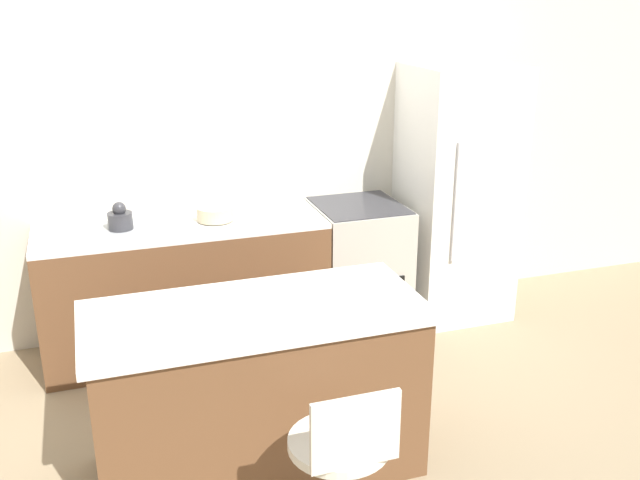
{
  "coord_description": "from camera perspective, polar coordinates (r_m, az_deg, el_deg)",
  "views": [
    {
      "loc": [
        -0.81,
        -4.08,
        2.34
      ],
      "look_at": [
        0.44,
        -0.36,
        0.94
      ],
      "focal_mm": 40.0,
      "sensor_mm": 36.0,
      "label": 1
    }
  ],
  "objects": [
    {
      "name": "kettle",
      "position": [
        4.61,
        -15.7,
        1.67
      ],
      "size": [
        0.15,
        0.15,
        0.18
      ],
      "color": "#333338",
      "rests_on": "back_counter"
    },
    {
      "name": "mixing_bowl",
      "position": [
        4.68,
        -8.38,
        2.13
      ],
      "size": [
        0.24,
        0.24,
        0.09
      ],
      "color": "#C1B28E",
      "rests_on": "back_counter"
    },
    {
      "name": "stool_chair",
      "position": [
        3.1,
        1.72,
        -18.24
      ],
      "size": [
        0.43,
        0.43,
        0.89
      ],
      "color": "#B7B7BC",
      "rests_on": "ground_plane"
    },
    {
      "name": "refrigerator",
      "position": [
        5.26,
        10.85,
        3.65
      ],
      "size": [
        0.72,
        0.7,
        1.83
      ],
      "color": "silver",
      "rests_on": "ground_plane"
    },
    {
      "name": "ground_plane",
      "position": [
        4.77,
        -6.45,
        -9.83
      ],
      "size": [
        14.0,
        14.0,
        0.0
      ],
      "primitive_type": "plane",
      "color": "#998466"
    },
    {
      "name": "oven_range",
      "position": [
        5.12,
        3.06,
        -2.02
      ],
      "size": [
        0.61,
        0.66,
        0.9
      ],
      "color": "#B7B2A8",
      "rests_on": "ground_plane"
    },
    {
      "name": "wall_back",
      "position": [
        4.95,
        -8.77,
        7.34
      ],
      "size": [
        8.0,
        0.06,
        2.6
      ],
      "color": "beige",
      "rests_on": "ground_plane"
    },
    {
      "name": "kitchen_island",
      "position": [
        3.62,
        -5.0,
        -11.86
      ],
      "size": [
        1.63,
        0.73,
        0.89
      ],
      "color": "brown",
      "rests_on": "ground_plane"
    },
    {
      "name": "back_counter",
      "position": [
        4.83,
        -10.73,
        -3.72
      ],
      "size": [
        1.84,
        0.64,
        0.9
      ],
      "color": "brown",
      "rests_on": "ground_plane"
    }
  ]
}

